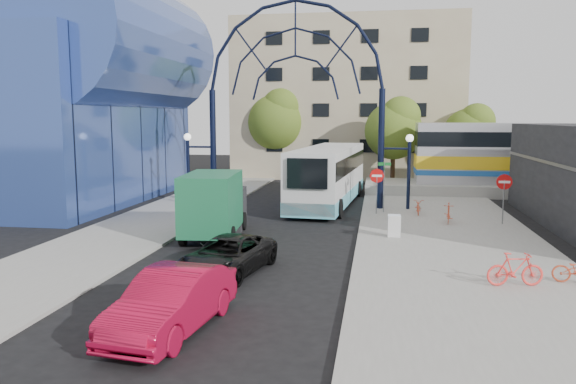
% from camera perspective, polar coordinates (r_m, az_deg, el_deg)
% --- Properties ---
extents(ground, '(120.00, 120.00, 0.00)m').
position_cam_1_polar(ground, '(20.07, -5.17, -7.96)').
color(ground, black).
rests_on(ground, ground).
extents(sidewalk_east, '(8.00, 56.00, 0.12)m').
position_cam_1_polar(sidewalk_east, '(23.56, 16.71, -5.76)').
color(sidewalk_east, gray).
rests_on(sidewalk_east, ground).
extents(plaza_west, '(5.00, 50.00, 0.12)m').
position_cam_1_polar(plaza_west, '(27.71, -15.23, -3.73)').
color(plaza_west, gray).
rests_on(plaza_west, ground).
extents(gateway_arch, '(13.64, 0.44, 12.10)m').
position_cam_1_polar(gateway_arch, '(33.24, 0.74, 13.08)').
color(gateway_arch, black).
rests_on(gateway_arch, ground).
extents(stop_sign, '(0.80, 0.07, 2.50)m').
position_cam_1_polar(stop_sign, '(30.92, 9.02, 1.22)').
color(stop_sign, slate).
rests_on(stop_sign, sidewalk_east).
extents(do_not_enter_sign, '(0.76, 0.07, 2.48)m').
position_cam_1_polar(do_not_enter_sign, '(29.58, 21.10, 0.49)').
color(do_not_enter_sign, slate).
rests_on(do_not_enter_sign, sidewalk_east).
extents(street_name_sign, '(0.70, 0.70, 2.80)m').
position_cam_1_polar(street_name_sign, '(31.50, 9.75, 1.57)').
color(street_name_sign, slate).
rests_on(street_name_sign, sidewalk_east).
extents(sandwich_board, '(0.55, 0.61, 0.99)m').
position_cam_1_polar(sandwich_board, '(25.15, 10.75, -3.15)').
color(sandwich_board, white).
rests_on(sandwich_board, sidewalk_east).
extents(transit_hall, '(16.50, 18.00, 14.50)m').
position_cam_1_polar(transit_hall, '(39.30, -21.98, 8.98)').
color(transit_hall, '#304993').
rests_on(transit_hall, ground).
extents(apartment_block, '(20.00, 12.10, 14.00)m').
position_cam_1_polar(apartment_block, '(53.80, 6.17, 9.27)').
color(apartment_block, tan).
rests_on(apartment_block, ground).
extents(tree_north_a, '(4.48, 4.48, 7.00)m').
position_cam_1_polar(tree_north_a, '(44.68, 10.84, 6.47)').
color(tree_north_a, '#382314').
rests_on(tree_north_a, ground).
extents(tree_north_b, '(5.12, 5.12, 8.00)m').
position_cam_1_polar(tree_north_b, '(49.43, -1.04, 7.46)').
color(tree_north_b, '#382314').
rests_on(tree_north_b, ground).
extents(tree_north_c, '(4.16, 4.16, 6.50)m').
position_cam_1_polar(tree_north_c, '(47.24, 18.09, 5.88)').
color(tree_north_c, '#382314').
rests_on(tree_north_c, ground).
extents(city_bus, '(3.92, 13.10, 3.55)m').
position_cam_1_polar(city_bus, '(34.81, 4.16, 1.77)').
color(city_bus, silver).
rests_on(city_bus, ground).
extents(green_truck, '(2.71, 6.03, 2.96)m').
position_cam_1_polar(green_truck, '(25.44, -7.43, -1.28)').
color(green_truck, black).
rests_on(green_truck, ground).
extents(black_suv, '(2.97, 4.95, 1.29)m').
position_cam_1_polar(black_suv, '(19.56, -6.14, -6.44)').
color(black_suv, black).
rests_on(black_suv, ground).
extents(red_sedan, '(2.23, 4.90, 1.56)m').
position_cam_1_polar(red_sedan, '(14.65, -11.72, -10.82)').
color(red_sedan, '#A1092B').
rests_on(red_sedan, ground).
extents(bike_near_a, '(0.62, 1.63, 0.84)m').
position_cam_1_polar(bike_near_a, '(31.46, 13.10, -1.44)').
color(bike_near_a, '#DF4D2C').
rests_on(bike_near_a, sidewalk_east).
extents(bike_near_b, '(0.66, 1.68, 0.98)m').
position_cam_1_polar(bike_near_b, '(29.26, 15.99, -2.07)').
color(bike_near_b, '#DA4C2B').
rests_on(bike_near_b, sidewalk_east).
extents(bike_far_b, '(1.84, 0.79, 1.07)m').
position_cam_1_polar(bike_far_b, '(19.06, 22.09, -7.29)').
color(bike_far_b, '#FC3832').
rests_on(bike_far_b, sidewalk_east).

